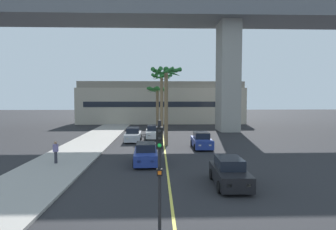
# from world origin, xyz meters

# --- Properties ---
(sidewalk_left) EXTENTS (4.80, 80.00, 0.15)m
(sidewalk_left) POSITION_xyz_m (-8.00, 16.00, 0.07)
(sidewalk_left) COLOR #9E9991
(sidewalk_left) RESTS_ON ground
(lane_stripe_center) EXTENTS (0.14, 56.00, 0.01)m
(lane_stripe_center) POSITION_xyz_m (0.00, 24.00, 0.00)
(lane_stripe_center) COLOR #DBCC4C
(lane_stripe_center) RESTS_ON ground
(bridge_overpass) EXTENTS (87.95, 8.00, 20.16)m
(bridge_overpass) POSITION_xyz_m (0.94, 38.19, 16.44)
(bridge_overpass) COLOR slate
(bridge_overpass) RESTS_ON ground
(pier_building_backdrop) EXTENTS (31.51, 8.04, 7.93)m
(pier_building_backdrop) POSITION_xyz_m (0.00, 52.12, 3.91)
(pier_building_backdrop) COLOR #BCB29E
(pier_building_backdrop) RESTS_ON ground
(car_queue_front) EXTENTS (1.84, 4.10, 1.56)m
(car_queue_front) POSITION_xyz_m (3.64, 23.73, 0.72)
(car_queue_front) COLOR navy
(car_queue_front) RESTS_ON ground
(car_queue_second) EXTENTS (1.90, 4.13, 1.56)m
(car_queue_second) POSITION_xyz_m (-3.46, 28.27, 0.72)
(car_queue_second) COLOR #B7BABF
(car_queue_second) RESTS_ON ground
(car_queue_third) EXTENTS (1.91, 4.14, 1.56)m
(car_queue_third) POSITION_xyz_m (3.42, 11.94, 0.72)
(car_queue_third) COLOR black
(car_queue_third) RESTS_ON ground
(car_queue_fourth) EXTENTS (1.96, 4.16, 1.56)m
(car_queue_fourth) POSITION_xyz_m (-1.55, 17.40, 0.72)
(car_queue_fourth) COLOR navy
(car_queue_fourth) RESTS_ON ground
(car_queue_fifth) EXTENTS (1.91, 4.14, 1.56)m
(car_queue_fifth) POSITION_xyz_m (-1.24, 30.66, 0.72)
(car_queue_fifth) COLOR white
(car_queue_fifth) RESTS_ON ground
(traffic_light_median_near) EXTENTS (0.24, 0.37, 4.20)m
(traffic_light_median_near) POSITION_xyz_m (-0.58, 5.95, 2.71)
(traffic_light_median_near) COLOR black
(traffic_light_median_near) RESTS_ON ground
(palm_tree_near_median) EXTENTS (2.97, 3.07, 8.36)m
(palm_tree_near_median) POSITION_xyz_m (-0.14, 35.72, 6.62)
(palm_tree_near_median) COLOR brown
(palm_tree_near_median) RESTS_ON ground
(palm_tree_mid_median) EXTENTS (3.24, 3.31, 8.14)m
(palm_tree_mid_median) POSITION_xyz_m (0.20, 25.58, 6.56)
(palm_tree_mid_median) COLOR brown
(palm_tree_mid_median) RESTS_ON ground
(palm_tree_far_median) EXTENTS (3.52, 3.51, 6.75)m
(palm_tree_far_median) POSITION_xyz_m (-0.77, 41.29, 5.44)
(palm_tree_far_median) COLOR brown
(palm_tree_far_median) RESTS_ON ground
(pedestrian_near_crosswalk) EXTENTS (0.34, 0.22, 1.62)m
(pedestrian_near_crosswalk) POSITION_xyz_m (-8.16, 17.13, 1.00)
(pedestrian_near_crosswalk) COLOR #2D2D38
(pedestrian_near_crosswalk) RESTS_ON sidewalk_left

